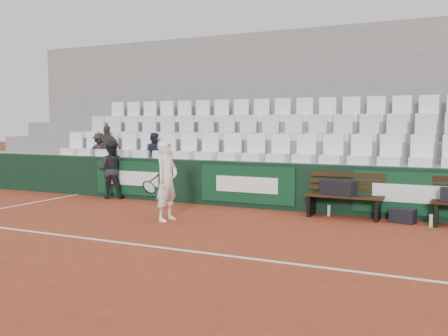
# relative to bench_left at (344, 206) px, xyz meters

# --- Properties ---
(ground) EXTENTS (80.00, 80.00, 0.00)m
(ground) POSITION_rel_bench_left_xyz_m (-1.97, -3.58, -0.23)
(ground) COLOR #923921
(ground) RESTS_ON ground
(court_baseline) EXTENTS (18.00, 0.06, 0.01)m
(court_baseline) POSITION_rel_bench_left_xyz_m (-1.97, -3.58, -0.22)
(court_baseline) COLOR white
(court_baseline) RESTS_ON ground
(back_barrier) EXTENTS (18.00, 0.34, 1.00)m
(back_barrier) POSITION_rel_bench_left_xyz_m (-1.91, 0.42, 0.28)
(back_barrier) COLOR black
(back_barrier) RESTS_ON ground
(grandstand_tier_front) EXTENTS (18.00, 0.95, 1.00)m
(grandstand_tier_front) POSITION_rel_bench_left_xyz_m (-1.97, 1.05, 0.28)
(grandstand_tier_front) COLOR #969693
(grandstand_tier_front) RESTS_ON ground
(grandstand_tier_mid) EXTENTS (18.00, 0.95, 1.45)m
(grandstand_tier_mid) POSITION_rel_bench_left_xyz_m (-1.97, 2.00, 0.50)
(grandstand_tier_mid) COLOR gray
(grandstand_tier_mid) RESTS_ON ground
(grandstand_tier_back) EXTENTS (18.00, 0.95, 1.90)m
(grandstand_tier_back) POSITION_rel_bench_left_xyz_m (-1.97, 2.95, 0.72)
(grandstand_tier_back) COLOR gray
(grandstand_tier_back) RESTS_ON ground
(grandstand_rear_wall) EXTENTS (18.00, 0.30, 4.40)m
(grandstand_rear_wall) POSITION_rel_bench_left_xyz_m (-1.97, 3.57, 1.98)
(grandstand_rear_wall) COLOR gray
(grandstand_rear_wall) RESTS_ON ground
(seat_row_front) EXTENTS (11.90, 0.44, 0.63)m
(seat_row_front) POSITION_rel_bench_left_xyz_m (-1.97, 0.87, 1.09)
(seat_row_front) COLOR white
(seat_row_front) RESTS_ON grandstand_tier_front
(seat_row_mid) EXTENTS (11.90, 0.44, 0.63)m
(seat_row_mid) POSITION_rel_bench_left_xyz_m (-1.97, 1.82, 1.54)
(seat_row_mid) COLOR silver
(seat_row_mid) RESTS_ON grandstand_tier_mid
(seat_row_back) EXTENTS (11.90, 0.44, 0.63)m
(seat_row_back) POSITION_rel_bench_left_xyz_m (-1.97, 2.77, 1.99)
(seat_row_back) COLOR white
(seat_row_back) RESTS_ON grandstand_tier_back
(bench_left) EXTENTS (1.50, 0.56, 0.45)m
(bench_left) POSITION_rel_bench_left_xyz_m (0.00, 0.00, 0.00)
(bench_left) COLOR #321F0F
(bench_left) RESTS_ON ground
(sports_bag_left) EXTENTS (0.73, 0.45, 0.29)m
(sports_bag_left) POSITION_rel_bench_left_xyz_m (-0.11, -0.03, 0.37)
(sports_bag_left) COLOR black
(sports_bag_left) RESTS_ON bench_left
(sports_bag_ground) EXTENTS (0.49, 0.36, 0.27)m
(sports_bag_ground) POSITION_rel_bench_left_xyz_m (1.10, -0.05, -0.09)
(sports_bag_ground) COLOR black
(sports_bag_ground) RESTS_ON ground
(water_bottle_near) EXTENTS (0.06, 0.06, 0.23)m
(water_bottle_near) POSITION_rel_bench_left_xyz_m (-0.31, 0.06, -0.11)
(water_bottle_near) COLOR #ACBDC3
(water_bottle_near) RESTS_ON ground
(water_bottle_far) EXTENTS (0.07, 0.07, 0.23)m
(water_bottle_far) POSITION_rel_bench_left_xyz_m (1.60, -0.23, -0.11)
(water_bottle_far) COLOR #AFBEC6
(water_bottle_far) RESTS_ON ground
(tennis_player) EXTENTS (0.70, 0.58, 1.53)m
(tennis_player) POSITION_rel_bench_left_xyz_m (-3.00, -1.73, 0.54)
(tennis_player) COLOR white
(tennis_player) RESTS_ON ground
(ball_kid) EXTENTS (0.85, 0.76, 1.43)m
(ball_kid) POSITION_rel_bench_left_xyz_m (-5.78, 0.16, 0.49)
(ball_kid) COLOR black
(ball_kid) RESTS_ON ground
(spectator_a) EXTENTS (0.78, 0.60, 1.06)m
(spectator_a) POSITION_rel_bench_left_xyz_m (-6.76, 0.92, 1.30)
(spectator_a) COLOR black
(spectator_a) RESTS_ON grandstand_tier_front
(spectator_b) EXTENTS (0.79, 0.48, 1.26)m
(spectator_b) POSITION_rel_bench_left_xyz_m (-6.48, 0.92, 1.40)
(spectator_b) COLOR #37312C
(spectator_b) RESTS_ON grandstand_tier_front
(spectator_c) EXTENTS (0.57, 0.48, 1.07)m
(spectator_c) POSITION_rel_bench_left_xyz_m (-5.03, 0.92, 1.31)
(spectator_c) COLOR #1F242F
(spectator_c) RESTS_ON grandstand_tier_front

